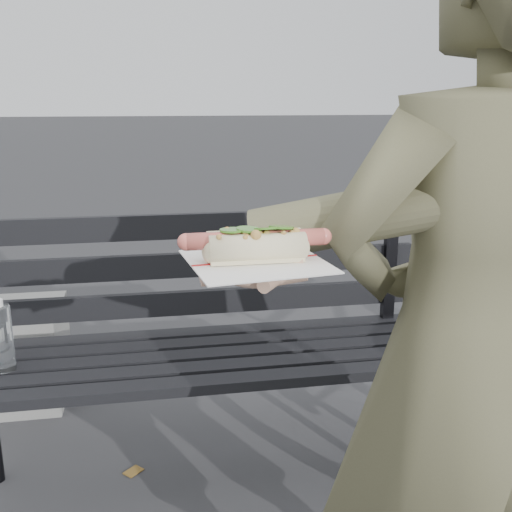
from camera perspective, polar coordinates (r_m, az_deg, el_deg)
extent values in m
cylinder|color=black|center=(1.98, 15.95, -16.19)|extent=(0.04, 0.04, 0.45)
cylinder|color=black|center=(2.25, 12.15, -11.96)|extent=(0.04, 0.04, 0.45)
cube|color=black|center=(1.69, -4.66, -12.10)|extent=(1.50, 0.07, 0.03)
cube|color=black|center=(1.77, -4.95, -10.79)|extent=(1.50, 0.07, 0.03)
cube|color=black|center=(1.85, -5.21, -9.59)|extent=(1.50, 0.07, 0.03)
cube|color=black|center=(1.93, -5.45, -8.49)|extent=(1.50, 0.07, 0.03)
cube|color=black|center=(2.02, -5.66, -7.49)|extent=(1.50, 0.07, 0.03)
cube|color=black|center=(2.11, 12.61, -0.87)|extent=(0.04, 0.03, 0.42)
cube|color=black|center=(2.01, -5.81, -4.39)|extent=(1.50, 0.02, 0.08)
cube|color=black|center=(1.97, -5.91, -0.82)|extent=(1.50, 0.02, 0.08)
cube|color=black|center=(1.94, -6.01, 2.88)|extent=(1.50, 0.02, 0.08)
cylinder|color=white|center=(1.84, -23.09, -7.23)|extent=(0.06, 0.06, 0.19)
imported|color=brown|center=(1.16, 18.95, -8.96)|extent=(0.62, 0.45, 1.55)
cylinder|color=brown|center=(1.01, 13.66, 4.42)|extent=(0.51, 0.23, 0.19)
cylinder|color=#D8A384|center=(0.89, 2.43, -0.97)|extent=(0.09, 0.08, 0.07)
ellipsoid|color=#D8A384|center=(0.87, 0.00, -1.59)|extent=(0.10, 0.12, 0.03)
cylinder|color=#D8A384|center=(0.83, -3.36, -2.22)|extent=(0.06, 0.02, 0.02)
cylinder|color=#D8A384|center=(0.85, -3.52, -1.83)|extent=(0.06, 0.02, 0.02)
cylinder|color=#D8A384|center=(0.87, -3.68, -1.46)|extent=(0.06, 0.02, 0.02)
cylinder|color=#D8A384|center=(0.89, -3.82, -1.10)|extent=(0.06, 0.02, 0.02)
cylinder|color=#D8A384|center=(0.82, 1.36, -2.50)|extent=(0.04, 0.05, 0.02)
cube|color=white|center=(0.87, 0.00, -0.51)|extent=(0.21, 0.21, 0.00)
cube|color=#B21E1E|center=(0.87, 0.00, -0.41)|extent=(0.19, 0.03, 0.00)
cylinder|color=#D76052|center=(0.86, 0.00, 1.61)|extent=(0.20, 0.02, 0.02)
sphere|color=#D76052|center=(0.85, -6.68, 1.33)|extent=(0.02, 0.02, 0.02)
sphere|color=#D76052|center=(0.88, 6.43, 1.87)|extent=(0.03, 0.02, 0.02)
sphere|color=#9E6B2D|center=(0.86, -1.11, 2.30)|extent=(0.01, 0.01, 0.01)
sphere|color=#9E6B2D|center=(0.86, 3.44, 2.17)|extent=(0.01, 0.01, 0.01)
sphere|color=#9E6B2D|center=(0.85, 2.65, 2.17)|extent=(0.01, 0.01, 0.01)
sphere|color=#9E6B2D|center=(0.85, -0.39, 1.62)|extent=(0.01, 0.01, 0.01)
sphere|color=#9E6B2D|center=(0.83, -1.04, 1.74)|extent=(0.01, 0.01, 0.01)
sphere|color=#9E6B2D|center=(0.88, 0.58, 2.05)|extent=(0.01, 0.01, 0.01)
sphere|color=#9E6B2D|center=(0.87, 1.17, 2.09)|extent=(0.01, 0.01, 0.01)
sphere|color=#9E6B2D|center=(0.88, 2.94, 2.22)|extent=(0.01, 0.01, 0.01)
sphere|color=#9E6B2D|center=(0.85, -0.21, 1.87)|extent=(0.01, 0.01, 0.01)
sphere|color=#9E6B2D|center=(0.86, 2.98, 1.79)|extent=(0.01, 0.01, 0.01)
sphere|color=#9E6B2D|center=(0.86, -1.55, 2.19)|extent=(0.01, 0.01, 0.01)
sphere|color=#9E6B2D|center=(0.85, -0.23, 2.30)|extent=(0.01, 0.01, 0.01)
sphere|color=#9E6B2D|center=(0.87, -0.22, 2.21)|extent=(0.01, 0.01, 0.01)
sphere|color=#9E6B2D|center=(0.86, -2.78, 2.41)|extent=(0.01, 0.01, 0.01)
sphere|color=#9E6B2D|center=(0.84, -0.88, 1.85)|extent=(0.01, 0.01, 0.01)
sphere|color=#9E6B2D|center=(0.85, -2.50, 1.91)|extent=(0.01, 0.01, 0.01)
sphere|color=#9E6B2D|center=(0.82, -3.56, 1.83)|extent=(0.01, 0.01, 0.01)
sphere|color=#9E6B2D|center=(0.84, -0.97, 2.03)|extent=(0.01, 0.01, 0.01)
sphere|color=#9E6B2D|center=(0.86, 3.67, 1.76)|extent=(0.01, 0.01, 0.01)
sphere|color=#9E6B2D|center=(0.85, -0.65, 1.88)|extent=(0.01, 0.01, 0.01)
sphere|color=#9E6B2D|center=(0.87, 1.02, 2.07)|extent=(0.01, 0.01, 0.01)
sphere|color=#9E6B2D|center=(0.85, 1.03, 2.11)|extent=(0.01, 0.01, 0.01)
sphere|color=#9E6B2D|center=(0.83, -0.02, 2.02)|extent=(0.01, 0.01, 0.01)
sphere|color=#9E6B2D|center=(0.86, 1.33, 2.03)|extent=(0.01, 0.01, 0.01)
sphere|color=#9E6B2D|center=(0.86, -1.53, 1.88)|extent=(0.01, 0.01, 0.01)
sphere|color=#9E6B2D|center=(0.85, 0.24, 2.02)|extent=(0.01, 0.01, 0.01)
sphere|color=#9E6B2D|center=(0.86, 3.81, 2.29)|extent=(0.01, 0.01, 0.01)
sphere|color=#9E6B2D|center=(0.86, -1.80, 2.21)|extent=(0.01, 0.01, 0.01)
cylinder|color=#448323|center=(0.85, -2.28, 2.48)|extent=(0.04, 0.04, 0.00)
cylinder|color=#448323|center=(0.85, -0.69, 2.55)|extent=(0.04, 0.04, 0.01)
cylinder|color=#448323|center=(0.85, 1.00, 2.64)|extent=(0.04, 0.04, 0.01)
cylinder|color=#448323|center=(0.86, 2.42, 2.77)|extent=(0.04, 0.04, 0.01)
cube|color=brown|center=(2.47, 13.11, -15.37)|extent=(0.07, 0.06, 0.00)
cube|color=brown|center=(3.24, 18.98, -8.20)|extent=(0.08, 0.07, 0.00)
cube|color=brown|center=(3.40, -22.11, -7.40)|extent=(0.05, 0.05, 0.00)
cube|color=brown|center=(3.38, 5.25, -6.41)|extent=(0.08, 0.06, 0.00)
cube|color=brown|center=(2.20, -11.60, -19.45)|extent=(0.07, 0.07, 0.00)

